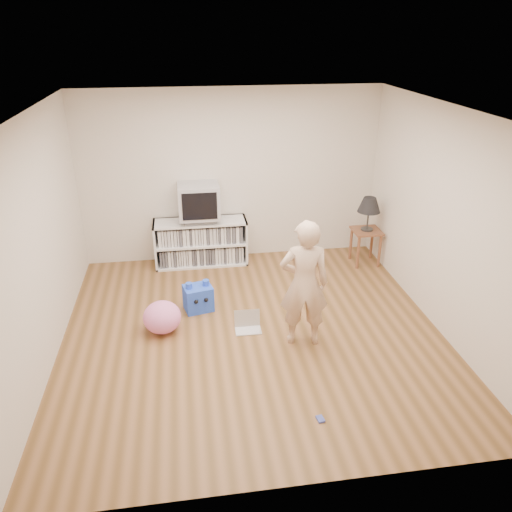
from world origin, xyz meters
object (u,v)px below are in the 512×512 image
object	(u,v)px
dvd_deck	(200,219)
plush_blue	(198,298)
person	(304,284)
table_lamp	(369,205)
plush_pink	(162,317)
laptop	(248,324)
crt_tv	(199,201)
media_unit	(201,242)
side_table	(366,238)

from	to	relation	value
dvd_deck	plush_blue	bearing A→B (deg)	-94.58
person	plush_blue	xyz separation A→B (m)	(-1.16, 0.90, -0.59)
table_lamp	person	bearing A→B (deg)	-126.94
plush_blue	plush_pink	size ratio (longest dim) A/B	0.90
laptop	plush_pink	distance (m)	1.04
crt_tv	plush_blue	size ratio (longest dim) A/B	1.47
media_unit	table_lamp	bearing A→B (deg)	-8.78
media_unit	person	xyz separation A→B (m)	(1.05, -2.31, 0.41)
plush_blue	dvd_deck	bearing A→B (deg)	72.64
side_table	laptop	bearing A→B (deg)	-142.48
media_unit	dvd_deck	xyz separation A→B (m)	(0.00, -0.02, 0.39)
dvd_deck	crt_tv	world-z (taller)	crt_tv
dvd_deck	side_table	bearing A→B (deg)	-8.43
table_lamp	crt_tv	bearing A→B (deg)	171.65
table_lamp	plush_pink	distance (m)	3.48
dvd_deck	person	bearing A→B (deg)	-65.35
media_unit	table_lamp	world-z (taller)	table_lamp
table_lamp	dvd_deck	bearing A→B (deg)	171.57
laptop	media_unit	bearing A→B (deg)	104.18
side_table	plush_pink	bearing A→B (deg)	-154.40
person	dvd_deck	bearing A→B (deg)	-57.87
table_lamp	person	distance (m)	2.41
dvd_deck	side_table	distance (m)	2.55
side_table	plush_blue	bearing A→B (deg)	-158.59
plush_pink	laptop	bearing A→B (deg)	-5.53
media_unit	plush_pink	bearing A→B (deg)	-106.89
dvd_deck	person	world-z (taller)	person
table_lamp	side_table	bearing A→B (deg)	0.00
plush_blue	side_table	bearing A→B (deg)	8.63
side_table	laptop	world-z (taller)	side_table
crt_tv	side_table	size ratio (longest dim) A/B	1.09
person	side_table	bearing A→B (deg)	-119.47
person	plush_pink	size ratio (longest dim) A/B	3.34
laptop	person	bearing A→B (deg)	-30.16
crt_tv	side_table	xyz separation A→B (m)	(2.50, -0.37, -0.60)
person	plush_pink	distance (m)	1.77
dvd_deck	plush_blue	distance (m)	1.51
media_unit	crt_tv	size ratio (longest dim) A/B	2.33
media_unit	side_table	distance (m)	2.53
side_table	plush_pink	xyz separation A→B (m)	(-3.06, -1.47, -0.22)
media_unit	plush_blue	bearing A→B (deg)	-94.53
media_unit	plush_pink	distance (m)	1.94
plush_blue	laptop	bearing A→B (deg)	-56.30
dvd_deck	plush_blue	xyz separation A→B (m)	(-0.11, -1.39, -0.56)
table_lamp	person	world-z (taller)	person
crt_tv	plush_pink	distance (m)	2.09
media_unit	person	size ratio (longest dim) A/B	0.92
crt_tv	table_lamp	bearing A→B (deg)	-8.35
person	laptop	bearing A→B (deg)	-23.61
crt_tv	side_table	world-z (taller)	crt_tv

